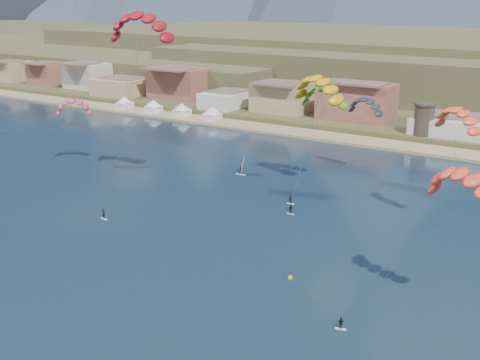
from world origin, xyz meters
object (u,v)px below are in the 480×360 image
object	(u,v)px
windsurfer	(241,169)
buoy	(290,278)
kitesurfer_red	(140,22)
watchtower	(424,119)
kitesurfer_orange	(464,180)
kitesurfer_green	(324,94)
kitesurfer_yellow	(318,85)

from	to	relation	value
windsurfer	buoy	size ratio (longest dim) A/B	6.06
kitesurfer_red	windsurfer	size ratio (longest dim) A/B	9.14
watchtower	kitesurfer_orange	distance (m)	93.12
watchtower	windsurfer	xyz separation A→B (m)	(-24.36, -51.46, -5.10)
kitesurfer_red	kitesurfer_green	size ratio (longest dim) A/B	1.62
windsurfer	buoy	bearing A→B (deg)	-49.57
buoy	kitesurfer_yellow	bearing A→B (deg)	111.13
watchtower	kitesurfer_green	distance (m)	51.98
kitesurfer_orange	kitesurfer_green	distance (m)	51.47
kitesurfer_red	kitesurfer_orange	world-z (taller)	kitesurfer_red
kitesurfer_orange	buoy	distance (m)	26.92
watchtower	kitesurfer_red	xyz separation A→B (m)	(-32.57, -72.48, 26.33)
kitesurfer_yellow	kitesurfer_green	world-z (taller)	kitesurfer_yellow
kitesurfer_yellow	kitesurfer_green	distance (m)	3.53
kitesurfer_orange	windsurfer	world-z (taller)	kitesurfer_orange
kitesurfer_green	kitesurfer_yellow	bearing A→B (deg)	-91.00
kitesurfer_yellow	kitesurfer_red	bearing A→B (deg)	-143.38
kitesurfer_orange	buoy	bearing A→B (deg)	-175.43
watchtower	kitesurfer_orange	xyz separation A→B (m)	(28.80, -87.89, 10.85)
kitesurfer_orange	windsurfer	size ratio (longest dim) A/B	5.40
kitesurfer_green	kitesurfer_red	bearing A→B (deg)	-139.79
kitesurfer_yellow	buoy	distance (m)	44.65
watchtower	kitesurfer_green	bearing A→B (deg)	-96.90
kitesurfer_orange	buoy	xyz separation A→B (m)	(-20.72, -1.66, -17.11)
watchtower	buoy	size ratio (longest dim) A/B	13.00
kitesurfer_yellow	kitesurfer_orange	bearing A→B (deg)	-45.13
watchtower	windsurfer	distance (m)	57.16
kitesurfer_yellow	kitesurfer_orange	xyz separation A→B (m)	(34.91, -35.07, -3.94)
kitesurfer_yellow	kitesurfer_green	size ratio (longest dim) A/B	1.14
watchtower	kitesurfer_red	size ratio (longest dim) A/B	0.23
kitesurfer_yellow	windsurfer	distance (m)	27.03
kitesurfer_yellow	windsurfer	size ratio (longest dim) A/B	6.42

